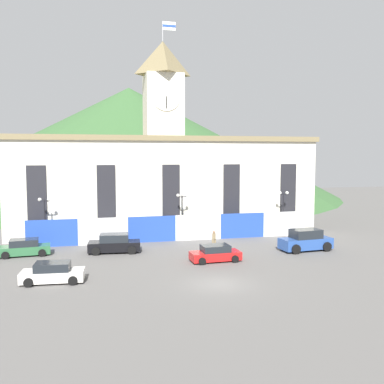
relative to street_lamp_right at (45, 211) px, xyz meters
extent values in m
plane|color=#605E5B|center=(13.53, -16.72, -3.62)|extent=(160.00, 160.00, 0.00)
cube|color=silver|center=(13.53, 6.92, 1.84)|extent=(36.14, 10.05, 10.93)
cube|color=olive|center=(13.53, 6.92, 7.60)|extent=(36.74, 10.65, 0.60)
cube|color=silver|center=(13.53, 6.92, 11.68)|extent=(4.50, 4.50, 7.54)
pyramid|color=olive|center=(13.53, 6.92, 17.47)|extent=(4.95, 4.95, 4.05)
cylinder|color=silver|center=(13.53, 4.61, 12.58)|extent=(3.42, 0.12, 3.42)
cube|color=black|center=(13.53, 4.54, 11.88)|extent=(0.11, 0.06, 1.40)
cylinder|color=#B2B2B7|center=(13.53, 6.92, 20.70)|extent=(0.10, 0.10, 2.40)
cube|color=white|center=(14.33, 6.92, 21.35)|extent=(1.60, 0.06, 1.00)
cube|color=#2347B2|center=(14.33, 6.88, 21.35)|extent=(1.60, 0.04, 0.28)
cube|color=#232328|center=(-0.92, 1.82, 1.62)|extent=(1.99, 0.16, 6.01)
cube|color=#232328|center=(6.31, 1.82, 1.62)|extent=(1.99, 0.16, 6.01)
cube|color=#232328|center=(13.53, 1.82, 1.62)|extent=(1.99, 0.16, 6.01)
cube|color=#232328|center=(20.76, 1.82, 1.62)|extent=(1.99, 0.16, 6.01)
cube|color=#232328|center=(27.99, 1.82, 1.62)|extent=(1.99, 0.16, 6.01)
cube|color=#2347B2|center=(0.71, -0.67, -2.23)|extent=(5.13, 0.12, 2.78)
cube|color=white|center=(5.84, -0.67, -2.23)|extent=(5.13, 0.12, 2.78)
cube|color=#2347B2|center=(10.97, -0.67, -2.23)|extent=(5.13, 0.12, 2.78)
cube|color=white|center=(16.10, -0.67, -2.23)|extent=(5.13, 0.12, 2.78)
cube|color=#2347B2|center=(21.23, -0.67, -2.23)|extent=(5.13, 0.12, 2.78)
cube|color=white|center=(26.36, -0.67, -2.23)|extent=(5.13, 0.12, 2.78)
cone|color=#386033|center=(13.53, 53.80, 8.65)|extent=(93.82, 93.82, 24.55)
cylinder|color=black|center=(0.00, 0.00, -1.24)|extent=(0.14, 0.14, 4.77)
cube|color=black|center=(0.00, 0.00, 1.00)|extent=(0.90, 0.08, 0.08)
sphere|color=white|center=(-0.45, 0.00, 1.18)|extent=(0.36, 0.36, 0.36)
sphere|color=white|center=(0.45, 0.00, 1.18)|extent=(0.36, 0.36, 0.36)
cylinder|color=black|center=(14.42, 0.00, -1.18)|extent=(0.14, 0.14, 4.88)
cube|color=black|center=(14.42, 0.00, 1.11)|extent=(0.90, 0.08, 0.08)
sphere|color=white|center=(13.97, 0.00, 1.29)|extent=(0.36, 0.36, 0.36)
sphere|color=white|center=(14.87, 0.00, 1.29)|extent=(0.36, 0.36, 0.36)
cylinder|color=black|center=(26.53, 0.00, -1.18)|extent=(0.14, 0.14, 4.89)
cube|color=black|center=(26.53, 0.00, 1.12)|extent=(0.90, 0.08, 0.08)
sphere|color=white|center=(26.08, 0.00, 1.30)|extent=(0.36, 0.36, 0.36)
sphere|color=white|center=(26.98, 0.00, 1.30)|extent=(0.36, 0.36, 0.36)
cube|color=red|center=(15.22, -10.24, -3.12)|extent=(4.47, 1.98, 0.72)
cube|color=#1E2328|center=(15.22, -10.24, -2.47)|extent=(2.49, 1.76, 0.59)
cylinder|color=black|center=(16.68, -9.28, -3.31)|extent=(0.65, 0.35, 0.64)
cylinder|color=black|center=(16.75, -11.08, -3.31)|extent=(0.65, 0.35, 0.64)
cylinder|color=black|center=(13.69, -9.41, -3.31)|extent=(0.65, 0.35, 0.64)
cylinder|color=black|center=(13.76, -11.21, -3.31)|extent=(0.65, 0.35, 0.64)
cube|color=white|center=(1.80, -13.49, -3.10)|extent=(4.63, 2.14, 0.74)
cube|color=#1E2328|center=(1.80, -13.49, -2.43)|extent=(2.60, 1.84, 0.61)
cylinder|color=black|center=(3.40, -12.72, -3.29)|extent=(0.68, 0.37, 0.66)
cylinder|color=black|center=(3.26, -14.51, -3.29)|extent=(0.68, 0.37, 0.66)
cylinder|color=black|center=(0.35, -12.48, -3.29)|extent=(0.68, 0.37, 0.66)
cylinder|color=black|center=(0.21, -14.27, -3.29)|extent=(0.68, 0.37, 0.66)
cube|color=black|center=(6.75, -4.71, -3.00)|extent=(5.06, 2.44, 0.89)
cube|color=#1E2328|center=(6.75, -4.71, -2.19)|extent=(2.85, 2.08, 0.73)
cylinder|color=black|center=(5.00, -5.55, -3.23)|extent=(0.82, 0.43, 0.79)
cylinder|color=black|center=(5.18, -3.56, -3.23)|extent=(0.82, 0.43, 0.79)
cylinder|color=black|center=(8.32, -5.86, -3.23)|extent=(0.82, 0.43, 0.79)
cylinder|color=black|center=(8.50, -3.87, -3.23)|extent=(0.82, 0.43, 0.79)
cube|color=#284C99|center=(25.02, -8.25, -2.90)|extent=(5.27, 2.47, 1.04)
cube|color=#1E2328|center=(25.02, -8.25, -1.95)|extent=(2.97, 2.10, 0.85)
cylinder|color=black|center=(23.38, -9.41, -3.16)|extent=(0.95, 0.45, 0.92)
cylinder|color=black|center=(23.20, -7.42, -3.16)|extent=(0.95, 0.45, 0.92)
cylinder|color=black|center=(26.84, -9.08, -3.16)|extent=(0.95, 0.45, 0.92)
cylinder|color=black|center=(26.65, -7.09, -3.16)|extent=(0.95, 0.45, 0.92)
cube|color=#2D663D|center=(-1.48, -4.10, -3.09)|extent=(4.74, 2.19, 0.77)
cube|color=#1E2328|center=(-1.48, -4.10, -2.39)|extent=(2.66, 1.87, 0.63)
cylinder|color=black|center=(0.01, -3.07, -3.28)|extent=(0.71, 0.38, 0.68)
cylinder|color=black|center=(0.16, -4.86, -3.28)|extent=(0.71, 0.38, 0.68)
cylinder|color=black|center=(-3.11, -3.34, -3.28)|extent=(0.71, 0.38, 0.68)
cylinder|color=black|center=(-2.96, -5.13, -3.28)|extent=(0.71, 0.38, 0.68)
cylinder|color=olive|center=(16.89, -4.49, -3.23)|extent=(0.18, 0.18, 0.78)
cylinder|color=olive|center=(16.66, -4.50, -3.23)|extent=(0.18, 0.18, 0.78)
cylinder|color=olive|center=(16.78, -4.50, -2.53)|extent=(0.38, 0.38, 0.62)
sphere|color=#936B4C|center=(16.78, -4.50, -2.09)|extent=(0.26, 0.26, 0.26)
camera|label=1|loc=(4.63, -45.76, 5.75)|focal=40.00mm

